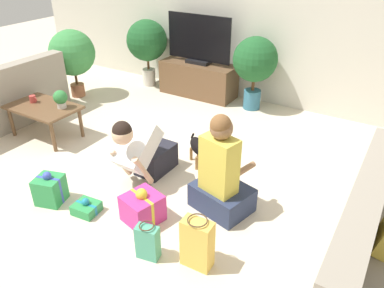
% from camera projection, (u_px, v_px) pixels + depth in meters
% --- Properties ---
extents(ground_plane, '(16.00, 16.00, 0.00)m').
position_uv_depth(ground_plane, '(142.00, 175.00, 4.04)').
color(ground_plane, beige).
extents(wall_back, '(8.40, 0.06, 2.60)m').
position_uv_depth(wall_back, '(250.00, 12.00, 5.36)').
color(wall_back, beige).
rests_on(wall_back, ground_plane).
extents(coffee_table, '(0.89, 0.56, 0.42)m').
position_uv_depth(coffee_table, '(43.00, 110.00, 4.65)').
color(coffee_table, brown).
rests_on(coffee_table, ground_plane).
extents(tv_console, '(1.21, 0.47, 0.52)m').
position_uv_depth(tv_console, '(198.00, 79.00, 5.95)').
color(tv_console, brown).
rests_on(tv_console, ground_plane).
extents(tv, '(1.07, 0.20, 0.73)m').
position_uv_depth(tv, '(199.00, 42.00, 5.66)').
color(tv, black).
rests_on(tv, tv_console).
extents(potted_plant_back_right, '(0.63, 0.63, 1.06)m').
position_uv_depth(potted_plant_back_right, '(255.00, 62.00, 5.26)').
color(potted_plant_back_right, '#336B84').
rests_on(potted_plant_back_right, ground_plane).
extents(potted_plant_corner_left, '(0.69, 0.69, 1.05)m').
position_uv_depth(potted_plant_corner_left, '(72.00, 54.00, 5.70)').
color(potted_plant_corner_left, '#A36042').
rests_on(potted_plant_corner_left, ground_plane).
extents(potted_plant_back_left, '(0.67, 0.67, 1.09)m').
position_uv_depth(potted_plant_back_left, '(147.00, 42.00, 6.12)').
color(potted_plant_back_left, beige).
rests_on(potted_plant_back_left, ground_plane).
extents(person_kneeling, '(0.35, 0.80, 0.78)m').
position_uv_depth(person_kneeling, '(143.00, 150.00, 3.82)').
color(person_kneeling, '#23232D').
rests_on(person_kneeling, ground_plane).
extents(person_sitting, '(0.60, 0.56, 0.99)m').
position_uv_depth(person_sitting, '(221.00, 177.00, 3.37)').
color(person_sitting, '#283351').
rests_on(person_sitting, ground_plane).
extents(dog, '(0.40, 0.36, 0.34)m').
position_uv_depth(dog, '(199.00, 148.00, 4.10)').
color(dog, black).
rests_on(dog, ground_plane).
extents(gift_box_a, '(0.24, 0.23, 0.16)m').
position_uv_depth(gift_box_a, '(86.00, 208.00, 3.48)').
color(gift_box_a, '#2D934C').
rests_on(gift_box_a, ground_plane).
extents(gift_box_b, '(0.37, 0.38, 0.34)m').
position_uv_depth(gift_box_b, '(143.00, 208.00, 3.35)').
color(gift_box_b, '#CC3389').
rests_on(gift_box_b, ground_plane).
extents(gift_box_c, '(0.30, 0.30, 0.34)m').
position_uv_depth(gift_box_c, '(50.00, 189.00, 3.58)').
color(gift_box_c, '#2D934C').
rests_on(gift_box_c, ground_plane).
extents(gift_bag_a, '(0.25, 0.16, 0.45)m').
position_uv_depth(gift_bag_a, '(197.00, 243.00, 2.85)').
color(gift_bag_a, '#E5B74C').
rests_on(gift_bag_a, ground_plane).
extents(gift_bag_b, '(0.20, 0.14, 0.33)m').
position_uv_depth(gift_bag_b, '(148.00, 242.00, 2.95)').
color(gift_bag_b, '#4CA384').
rests_on(gift_bag_b, ground_plane).
extents(mug, '(0.12, 0.08, 0.09)m').
position_uv_depth(mug, '(33.00, 99.00, 4.71)').
color(mug, '#B23D38').
rests_on(mug, coffee_table).
extents(tabletop_plant, '(0.17, 0.17, 0.22)m').
position_uv_depth(tabletop_plant, '(60.00, 98.00, 4.53)').
color(tabletop_plant, beige).
rests_on(tabletop_plant, coffee_table).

